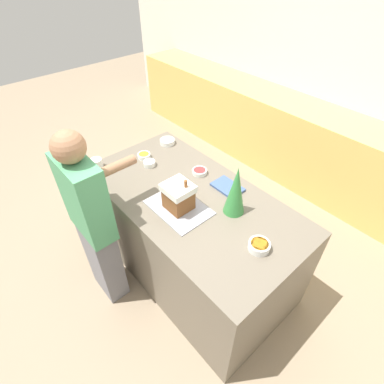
# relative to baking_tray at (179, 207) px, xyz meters

# --- Properties ---
(ground_plane) EXTENTS (12.00, 12.00, 0.00)m
(ground_plane) POSITION_rel_baking_tray_xyz_m (-0.03, 0.14, -0.91)
(ground_plane) COLOR gray
(wall_back) EXTENTS (8.00, 0.05, 2.60)m
(wall_back) POSITION_rel_baking_tray_xyz_m (-0.03, 2.44, 0.39)
(wall_back) COLOR white
(wall_back) RESTS_ON ground_plane
(back_cabinet_block) EXTENTS (6.00, 0.60, 0.94)m
(back_cabinet_block) POSITION_rel_baking_tray_xyz_m (-0.03, 2.12, -0.44)
(back_cabinet_block) COLOR #DBBC60
(back_cabinet_block) RESTS_ON ground_plane
(kitchen_island) EXTENTS (1.82, 0.95, 0.91)m
(kitchen_island) POSITION_rel_baking_tray_xyz_m (-0.03, 0.14, -0.46)
(kitchen_island) COLOR #6B6051
(kitchen_island) RESTS_ON ground_plane
(baking_tray) EXTENTS (0.46, 0.33, 0.01)m
(baking_tray) POSITION_rel_baking_tray_xyz_m (0.00, 0.00, 0.00)
(baking_tray) COLOR #9E9EA8
(baking_tray) RESTS_ON kitchen_island
(gingerbread_house) EXTENTS (0.20, 0.19, 0.26)m
(gingerbread_house) POSITION_rel_baking_tray_xyz_m (0.00, 0.00, 0.11)
(gingerbread_house) COLOR brown
(gingerbread_house) RESTS_ON baking_tray
(decorative_tree) EXTENTS (0.15, 0.15, 0.39)m
(decorative_tree) POSITION_rel_baking_tray_xyz_m (0.29, 0.28, 0.19)
(decorative_tree) COLOR #33843D
(decorative_tree) RESTS_ON kitchen_island
(candy_bowl_front_corner) EXTENTS (0.11, 0.11, 0.04)m
(candy_bowl_front_corner) POSITION_rel_baking_tray_xyz_m (-0.71, 0.18, 0.02)
(candy_bowl_front_corner) COLOR white
(candy_bowl_front_corner) RESTS_ON kitchen_island
(candy_bowl_beside_tree) EXTENTS (0.10, 0.10, 0.05)m
(candy_bowl_beside_tree) POSITION_rel_baking_tray_xyz_m (-0.58, 0.15, 0.02)
(candy_bowl_beside_tree) COLOR white
(candy_bowl_beside_tree) RESTS_ON kitchen_island
(candy_bowl_behind_tray) EXTENTS (0.12, 0.12, 0.04)m
(candy_bowl_behind_tray) POSITION_rel_baking_tray_xyz_m (-0.21, 0.40, 0.02)
(candy_bowl_behind_tray) COLOR white
(candy_bowl_behind_tray) RESTS_ON kitchen_island
(candy_bowl_far_right) EXTENTS (0.14, 0.14, 0.05)m
(candy_bowl_far_right) POSITION_rel_baking_tray_xyz_m (-0.75, 0.48, 0.02)
(candy_bowl_far_right) COLOR white
(candy_bowl_far_right) RESTS_ON kitchen_island
(candy_bowl_near_tray_right) EXTENTS (0.14, 0.14, 0.05)m
(candy_bowl_near_tray_right) POSITION_rel_baking_tray_xyz_m (0.63, 0.15, 0.03)
(candy_bowl_near_tray_right) COLOR white
(candy_bowl_near_tray_right) RESTS_ON kitchen_island
(cookbook) EXTENTS (0.24, 0.16, 0.02)m
(cookbook) POSITION_rel_baking_tray_xyz_m (0.08, 0.43, 0.01)
(cookbook) COLOR #3F598C
(cookbook) RESTS_ON kitchen_island
(mug) EXTENTS (0.10, 0.10, 0.08)m
(mug) POSITION_rel_baking_tray_xyz_m (-0.85, -0.21, 0.04)
(mug) COLOR white
(mug) RESTS_ON kitchen_island
(person) EXTENTS (0.42, 0.52, 1.59)m
(person) POSITION_rel_baking_tray_xyz_m (-0.35, -0.53, -0.09)
(person) COLOR slate
(person) RESTS_ON ground_plane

